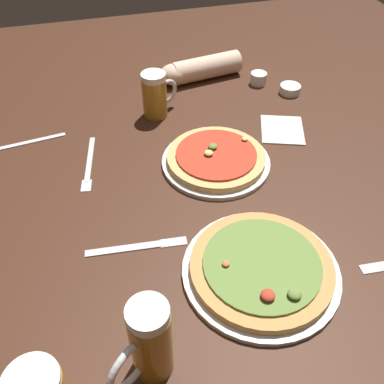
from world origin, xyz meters
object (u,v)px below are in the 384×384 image
(fork_left, at_px, (89,164))
(knife_right, at_px, (137,246))
(ramekin_butter, at_px, (290,89))
(diner_arm, at_px, (197,69))
(beer_mug_amber, at_px, (149,343))
(ramekin_sauce, at_px, (258,78))
(beer_mug_dark, at_px, (156,95))
(pizza_plate_far, at_px, (216,159))
(napkin_folded, at_px, (282,129))
(fork_spare, at_px, (22,143))
(pizza_plate_near, at_px, (261,269))

(fork_left, distance_m, knife_right, 0.33)
(ramekin_butter, xyz_separation_m, diner_arm, (-0.27, 0.17, 0.02))
(beer_mug_amber, xyz_separation_m, ramekin_butter, (0.62, 0.79, -0.07))
(diner_arm, bearing_deg, ramekin_butter, -31.39)
(ramekin_sauce, height_order, ramekin_butter, ramekin_sauce)
(beer_mug_dark, bearing_deg, beer_mug_amber, -102.30)
(pizza_plate_far, xyz_separation_m, napkin_folded, (0.24, 0.10, -0.01))
(ramekin_sauce, height_order, diner_arm, diner_arm)
(pizza_plate_far, xyz_separation_m, knife_right, (-0.25, -0.23, -0.01))
(beer_mug_dark, distance_m, ramekin_sauce, 0.39)
(pizza_plate_far, xyz_separation_m, diner_arm, (0.07, 0.45, 0.02))
(beer_mug_dark, distance_m, fork_spare, 0.41)
(pizza_plate_near, relative_size, ramekin_sauce, 6.04)
(pizza_plate_near, relative_size, diner_arm, 1.12)
(pizza_plate_far, relative_size, knife_right, 1.29)
(pizza_plate_near, distance_m, ramekin_butter, 0.75)
(beer_mug_amber, xyz_separation_m, napkin_folded, (0.51, 0.60, -0.08))
(knife_right, bearing_deg, fork_left, 103.66)
(ramekin_butter, distance_m, napkin_folded, 0.22)
(pizza_plate_near, distance_m, fork_spare, 0.77)
(fork_left, distance_m, diner_arm, 0.55)
(beer_mug_amber, height_order, ramekin_butter, beer_mug_amber)
(fork_spare, relative_size, diner_arm, 0.79)
(beer_mug_amber, bearing_deg, diner_arm, 69.93)
(ramekin_sauce, relative_size, napkin_folded, 0.38)
(napkin_folded, xyz_separation_m, knife_right, (-0.49, -0.33, -0.00))
(ramekin_butter, distance_m, fork_spare, 0.86)
(ramekin_butter, xyz_separation_m, fork_spare, (-0.85, -0.06, -0.01))
(fork_spare, bearing_deg, ramekin_butter, 4.11)
(pizza_plate_near, xyz_separation_m, fork_spare, (-0.49, 0.59, -0.01))
(beer_mug_amber, bearing_deg, knife_right, 85.53)
(knife_right, bearing_deg, diner_arm, 64.35)
(pizza_plate_near, relative_size, knife_right, 1.46)
(beer_mug_dark, xyz_separation_m, napkin_folded, (0.34, -0.18, -0.06))
(napkin_folded, bearing_deg, ramekin_butter, 59.99)
(pizza_plate_near, relative_size, napkin_folded, 2.32)
(beer_mug_amber, relative_size, napkin_folded, 1.26)
(fork_left, relative_size, knife_right, 1.00)
(pizza_plate_near, bearing_deg, ramekin_sauce, 68.96)
(pizza_plate_near, bearing_deg, napkin_folded, 61.40)
(fork_left, height_order, knife_right, same)
(beer_mug_dark, relative_size, ramekin_butter, 2.06)
(ramekin_sauce, distance_m, fork_spare, 0.79)
(beer_mug_amber, xyz_separation_m, ramekin_sauce, (0.54, 0.88, -0.07))
(pizza_plate_near, distance_m, napkin_folded, 0.53)
(knife_right, distance_m, diner_arm, 0.76)
(ramekin_butter, bearing_deg, pizza_plate_far, -140.28)
(beer_mug_amber, bearing_deg, ramekin_sauce, 58.26)
(beer_mug_amber, bearing_deg, fork_left, 95.36)
(pizza_plate_far, distance_m, ramekin_sauce, 0.46)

